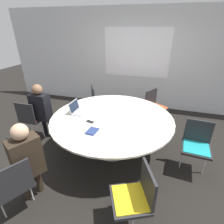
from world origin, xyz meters
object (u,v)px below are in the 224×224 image
at_px(chair_0, 31,116).
at_px(cell_phone, 90,122).
at_px(chair_2, 136,194).
at_px(chair_5, 98,99).
at_px(person_1, 27,158).
at_px(chair_3, 197,143).
at_px(chair_1, 12,183).
at_px(chair_4, 155,105).
at_px(spiral_notebook, 92,131).
at_px(laptop, 77,109).
at_px(person_0, 42,108).

xyz_separation_m(chair_0, cell_phone, (1.44, -0.22, 0.23)).
bearing_deg(chair_2, chair_5, 4.52).
xyz_separation_m(chair_2, person_1, (-1.41, -0.03, 0.19)).
distance_m(chair_3, cell_phone, 1.79).
bearing_deg(chair_1, chair_4, 1.61).
distance_m(chair_2, chair_5, 2.90).
distance_m(chair_4, chair_5, 1.43).
height_order(chair_3, chair_4, same).
height_order(chair_4, cell_phone, chair_4).
distance_m(chair_2, spiral_notebook, 1.13).
bearing_deg(chair_0, laptop, 3.64).
distance_m(chair_5, laptop, 1.27).
relative_size(chair_0, laptop, 2.63).
bearing_deg(chair_5, cell_phone, -12.31).
xyz_separation_m(chair_2, cell_phone, (-0.98, 1.01, 0.23)).
bearing_deg(chair_1, person_1, 19.12).
relative_size(chair_2, person_1, 0.72).
xyz_separation_m(chair_0, chair_1, (0.96, -1.50, 0.00)).
height_order(chair_0, laptop, laptop).
height_order(chair_0, chair_1, same).
bearing_deg(cell_phone, chair_4, 57.53).
bearing_deg(chair_1, chair_2, -50.34).
bearing_deg(chair_5, chair_3, 31.20).
bearing_deg(chair_2, laptop, 21.67).
bearing_deg(chair_3, chair_2, 62.29).
relative_size(chair_2, chair_3, 1.00).
height_order(chair_2, chair_4, same).
height_order(chair_1, person_0, person_0).
bearing_deg(cell_phone, chair_3, 7.50).
height_order(spiral_notebook, cell_phone, spiral_notebook).
relative_size(spiral_notebook, cell_phone, 1.47).
distance_m(chair_0, person_0, 0.32).
xyz_separation_m(chair_5, person_1, (0.01, -2.56, 0.19)).
xyz_separation_m(chair_0, chair_2, (2.42, -1.23, 0.00)).
bearing_deg(laptop, chair_3, -91.11).
relative_size(chair_1, chair_5, 1.00).
distance_m(person_0, person_1, 1.54).
height_order(chair_3, spiral_notebook, chair_3).
bearing_deg(chair_3, person_1, 34.51).
relative_size(chair_4, chair_5, 1.00).
xyz_separation_m(chair_1, chair_3, (2.24, 1.52, 0.00)).
relative_size(chair_2, chair_5, 1.00).
bearing_deg(person_1, chair_5, 29.06).
height_order(chair_4, chair_5, same).
relative_size(chair_0, chair_4, 1.00).
height_order(chair_2, chair_5, same).
xyz_separation_m(chair_0, laptop, (1.06, 0.06, 0.28)).
bearing_deg(chair_4, laptop, -16.27).
bearing_deg(cell_phone, chair_5, 106.14).
relative_size(chair_5, person_0, 0.72).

